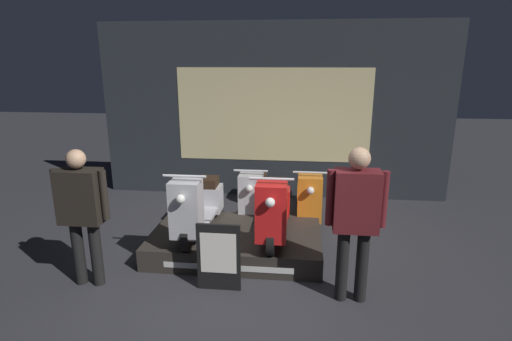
# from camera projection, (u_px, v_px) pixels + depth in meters

# --- Properties ---
(ground_plane) EXTENTS (30.00, 30.00, 0.00)m
(ground_plane) POSITION_uv_depth(u_px,v_px,m) (251.00, 294.00, 4.45)
(ground_plane) COLOR #2D2D33
(shop_wall_back) EXTENTS (6.43, 0.09, 3.20)m
(shop_wall_back) POSITION_uv_depth(u_px,v_px,m) (273.00, 112.00, 7.33)
(shop_wall_back) COLOR #23282D
(shop_wall_back) RESTS_ON ground_plane
(display_platform) EXTENTS (2.25, 1.40, 0.29)m
(display_platform) POSITION_uv_depth(u_px,v_px,m) (237.00, 241.00, 5.42)
(display_platform) COLOR #2D2823
(display_platform) RESTS_ON ground_plane
(scooter_display_left) EXTENTS (0.51, 1.62, 0.95)m
(scooter_display_left) POSITION_uv_depth(u_px,v_px,m) (198.00, 206.00, 5.29)
(scooter_display_left) COLOR black
(scooter_display_left) RESTS_ON display_platform
(scooter_display_right) EXTENTS (0.51, 1.62, 0.95)m
(scooter_display_right) POSITION_uv_depth(u_px,v_px,m) (274.00, 209.00, 5.18)
(scooter_display_right) COLOR black
(scooter_display_right) RESTS_ON display_platform
(scooter_backrow_0) EXTENTS (0.51, 1.62, 0.95)m
(scooter_backrow_0) POSITION_uv_depth(u_px,v_px,m) (255.00, 195.00, 6.59)
(scooter_backrow_0) COLOR black
(scooter_backrow_0) RESTS_ON ground_plane
(scooter_backrow_1) EXTENTS (0.51, 1.62, 0.95)m
(scooter_backrow_1) POSITION_uv_depth(u_px,v_px,m) (309.00, 197.00, 6.50)
(scooter_backrow_1) COLOR black
(scooter_backrow_1) RESTS_ON ground_plane
(person_left_browsing) EXTENTS (0.63, 0.27, 1.60)m
(person_left_browsing) POSITION_uv_depth(u_px,v_px,m) (82.00, 206.00, 4.42)
(person_left_browsing) COLOR black
(person_left_browsing) RESTS_ON ground_plane
(person_right_browsing) EXTENTS (0.62, 0.26, 1.69)m
(person_right_browsing) POSITION_uv_depth(u_px,v_px,m) (356.00, 212.00, 4.09)
(person_right_browsing) COLOR black
(person_right_browsing) RESTS_ON ground_plane
(price_sign_board) EXTENTS (0.49, 0.04, 0.79)m
(price_sign_board) POSITION_uv_depth(u_px,v_px,m) (219.00, 257.00, 4.44)
(price_sign_board) COLOR black
(price_sign_board) RESTS_ON ground_plane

